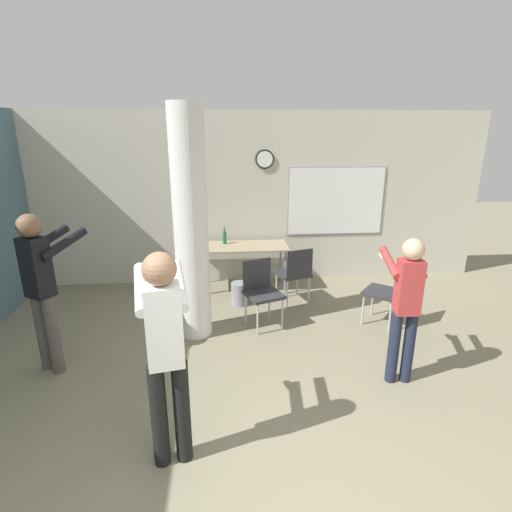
{
  "coord_description": "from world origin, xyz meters",
  "views": [
    {
      "loc": [
        -0.4,
        -1.52,
        2.51
      ],
      "look_at": [
        -0.05,
        2.6,
        1.19
      ],
      "focal_mm": 28.0,
      "sensor_mm": 36.0,
      "label": 1
    }
  ],
  "objects_px": {
    "bottle_on_table": "(224,237)",
    "chair_mid_room": "(388,289)",
    "folding_table": "(237,249)",
    "person_playing_side": "(406,300)",
    "chair_table_front": "(261,288)",
    "chair_table_right": "(295,271)",
    "person_watching_back": "(41,282)",
    "person_playing_front": "(165,345)"
  },
  "relations": [
    {
      "from": "folding_table",
      "to": "chair_table_front",
      "type": "height_order",
      "value": "chair_table_front"
    },
    {
      "from": "chair_mid_room",
      "to": "person_playing_side",
      "type": "xyz_separation_m",
      "value": [
        -0.36,
        -1.2,
        0.39
      ]
    },
    {
      "from": "person_playing_side",
      "to": "person_watching_back",
      "type": "bearing_deg",
      "value": 171.96
    },
    {
      "from": "bottle_on_table",
      "to": "chair_mid_room",
      "type": "distance_m",
      "value": 2.65
    },
    {
      "from": "bottle_on_table",
      "to": "person_watching_back",
      "type": "bearing_deg",
      "value": -130.12
    },
    {
      "from": "chair_table_front",
      "to": "person_playing_front",
      "type": "height_order",
      "value": "person_playing_front"
    },
    {
      "from": "chair_mid_room",
      "to": "chair_table_right",
      "type": "bearing_deg",
      "value": 143.9
    },
    {
      "from": "bottle_on_table",
      "to": "chair_table_front",
      "type": "distance_m",
      "value": 1.5
    },
    {
      "from": "person_playing_front",
      "to": "bottle_on_table",
      "type": "bearing_deg",
      "value": 82.67
    },
    {
      "from": "folding_table",
      "to": "person_playing_side",
      "type": "height_order",
      "value": "person_playing_side"
    },
    {
      "from": "chair_table_front",
      "to": "person_watching_back",
      "type": "distance_m",
      "value": 2.55
    },
    {
      "from": "chair_table_right",
      "to": "person_watching_back",
      "type": "bearing_deg",
      "value": -153.08
    },
    {
      "from": "chair_table_right",
      "to": "person_playing_side",
      "type": "bearing_deg",
      "value": -69.93
    },
    {
      "from": "folding_table",
      "to": "person_watching_back",
      "type": "relative_size",
      "value": 0.93
    },
    {
      "from": "folding_table",
      "to": "person_playing_front",
      "type": "bearing_deg",
      "value": -100.71
    },
    {
      "from": "bottle_on_table",
      "to": "person_playing_front",
      "type": "distance_m",
      "value": 3.66
    },
    {
      "from": "bottle_on_table",
      "to": "person_playing_side",
      "type": "bearing_deg",
      "value": -57.54
    },
    {
      "from": "person_playing_front",
      "to": "person_watching_back",
      "type": "bearing_deg",
      "value": 135.99
    },
    {
      "from": "bottle_on_table",
      "to": "chair_table_front",
      "type": "bearing_deg",
      "value": -71.65
    },
    {
      "from": "folding_table",
      "to": "person_watching_back",
      "type": "distance_m",
      "value": 2.98
    },
    {
      "from": "folding_table",
      "to": "chair_table_right",
      "type": "relative_size",
      "value": 1.86
    },
    {
      "from": "bottle_on_table",
      "to": "person_watching_back",
      "type": "relative_size",
      "value": 0.16
    },
    {
      "from": "chair_table_right",
      "to": "person_playing_front",
      "type": "bearing_deg",
      "value": -117.55
    },
    {
      "from": "chair_table_right",
      "to": "person_playing_front",
      "type": "height_order",
      "value": "person_playing_front"
    },
    {
      "from": "chair_mid_room",
      "to": "person_watching_back",
      "type": "distance_m",
      "value": 4.1
    },
    {
      "from": "folding_table",
      "to": "person_playing_side",
      "type": "distance_m",
      "value": 3.06
    },
    {
      "from": "bottle_on_table",
      "to": "chair_mid_room",
      "type": "xyz_separation_m",
      "value": [
        2.12,
        -1.56,
        -0.34
      ]
    },
    {
      "from": "folding_table",
      "to": "chair_mid_room",
      "type": "xyz_separation_m",
      "value": [
        1.92,
        -1.42,
        -0.18
      ]
    },
    {
      "from": "chair_table_right",
      "to": "person_watching_back",
      "type": "height_order",
      "value": "person_watching_back"
    },
    {
      "from": "chair_table_right",
      "to": "chair_table_front",
      "type": "relative_size",
      "value": 1.0
    },
    {
      "from": "bottle_on_table",
      "to": "chair_mid_room",
      "type": "relative_size",
      "value": 0.32
    },
    {
      "from": "bottle_on_table",
      "to": "person_playing_front",
      "type": "bearing_deg",
      "value": -97.33
    },
    {
      "from": "folding_table",
      "to": "chair_mid_room",
      "type": "height_order",
      "value": "chair_mid_room"
    },
    {
      "from": "person_playing_front",
      "to": "person_playing_side",
      "type": "xyz_separation_m",
      "value": [
        2.22,
        0.86,
        -0.11
      ]
    },
    {
      "from": "chair_mid_room",
      "to": "person_playing_side",
      "type": "relative_size",
      "value": 0.57
    },
    {
      "from": "chair_mid_room",
      "to": "person_playing_front",
      "type": "xyz_separation_m",
      "value": [
        -2.58,
        -2.06,
        0.51
      ]
    },
    {
      "from": "chair_table_right",
      "to": "person_watching_back",
      "type": "distance_m",
      "value": 3.31
    },
    {
      "from": "folding_table",
      "to": "bottle_on_table",
      "type": "relative_size",
      "value": 5.84
    },
    {
      "from": "chair_mid_room",
      "to": "chair_table_front",
      "type": "height_order",
      "value": "same"
    },
    {
      "from": "chair_mid_room",
      "to": "person_watching_back",
      "type": "relative_size",
      "value": 0.5
    },
    {
      "from": "bottle_on_table",
      "to": "person_playing_front",
      "type": "height_order",
      "value": "person_playing_front"
    },
    {
      "from": "chair_mid_room",
      "to": "person_playing_front",
      "type": "bearing_deg",
      "value": -141.36
    }
  ]
}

